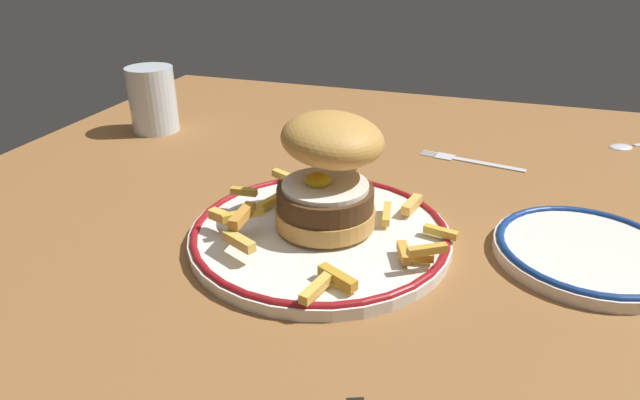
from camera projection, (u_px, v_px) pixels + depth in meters
ground_plane at (372, 242)px, 59.71cm from camera, size 110.26×108.98×4.00cm
dinner_plate at (320, 233)px, 55.73cm from camera, size 26.64×26.64×1.60cm
burger at (329, 169)px, 54.53cm from camera, size 10.99×12.55×11.33cm
fries_pile at (321, 219)px, 54.50cm from camera, size 24.31×24.08×2.98cm
water_glass at (153, 104)px, 85.12cm from camera, size 7.22×7.22×10.05cm
side_plate at (587, 251)px, 52.58cm from camera, size 17.50×17.50×1.60cm
fork at (469, 160)px, 75.18cm from camera, size 14.41×3.93×0.36cm
spoon at (630, 144)px, 80.23cm from camera, size 11.96×8.88×0.90cm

